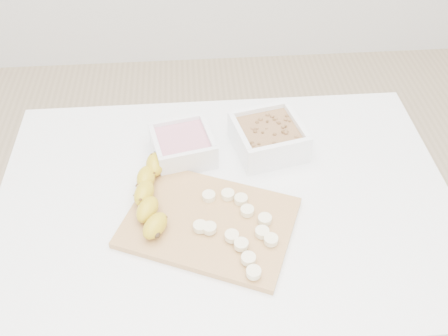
{
  "coord_description": "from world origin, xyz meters",
  "views": [
    {
      "loc": [
        -0.06,
        -0.73,
        1.56
      ],
      "look_at": [
        0.0,
        0.03,
        0.81
      ],
      "focal_mm": 40.0,
      "sensor_mm": 36.0,
      "label": 1
    }
  ],
  "objects": [
    {
      "name": "bowl_granola",
      "position": [
        0.11,
        0.15,
        0.79
      ],
      "size": [
        0.19,
        0.19,
        0.07
      ],
      "color": "white",
      "rests_on": "table"
    },
    {
      "name": "banana_slices",
      "position": [
        0.02,
        -0.1,
        0.77
      ],
      "size": [
        0.17,
        0.23,
        0.02
      ],
      "color": "#F7EBBB",
      "rests_on": "cutting_board"
    },
    {
      "name": "banana",
      "position": [
        -0.16,
        -0.01,
        0.78
      ],
      "size": [
        0.1,
        0.24,
        0.04
      ],
      "primitive_type": null,
      "rotation": [
        0.0,
        0.0,
        -0.18
      ],
      "color": "gold",
      "rests_on": "cutting_board"
    },
    {
      "name": "table",
      "position": [
        0.0,
        0.0,
        0.65
      ],
      "size": [
        1.0,
        0.7,
        0.75
      ],
      "color": "white",
      "rests_on": "ground"
    },
    {
      "name": "bowl_yogurt",
      "position": [
        -0.09,
        0.14,
        0.78
      ],
      "size": [
        0.16,
        0.16,
        0.06
      ],
      "color": "white",
      "rests_on": "table"
    },
    {
      "name": "cutting_board",
      "position": [
        -0.04,
        -0.07,
        0.76
      ],
      "size": [
        0.4,
        0.35,
        0.01
      ],
      "primitive_type": "cube",
      "rotation": [
        0.0,
        0.0,
        -0.4
      ],
      "color": "tan",
      "rests_on": "table"
    }
  ]
}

